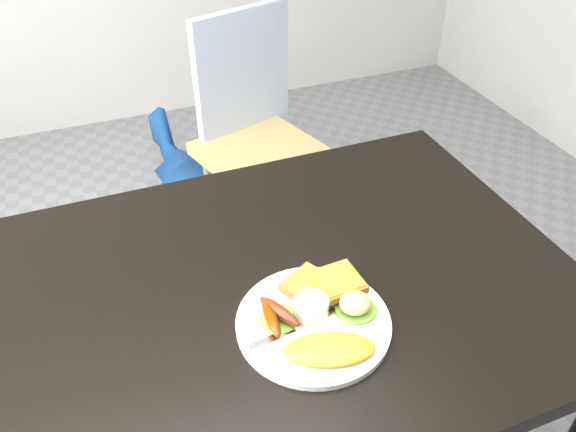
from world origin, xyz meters
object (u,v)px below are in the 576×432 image
at_px(dining_table, 260,295).
at_px(dining_chair, 261,153).
at_px(person, 233,63).
at_px(plate, 313,323).

xyz_separation_m(dining_table, dining_chair, (0.31, 0.91, -0.28)).
xyz_separation_m(dining_chair, person, (-0.11, -0.10, 0.39)).
bearing_deg(dining_table, dining_chair, 71.36).
distance_m(dining_table, dining_chair, 1.00).
xyz_separation_m(person, plate, (-0.14, -0.93, -0.08)).
bearing_deg(plate, dining_table, 115.75).
relative_size(person, plate, 6.28).
relative_size(dining_chair, person, 0.23).
bearing_deg(plate, person, 81.37).
height_order(person, plate, person).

